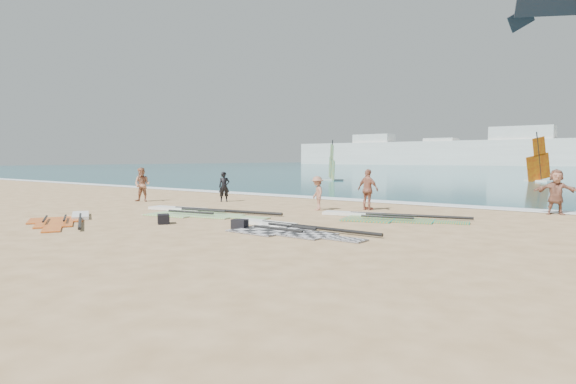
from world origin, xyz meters
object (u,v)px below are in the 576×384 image
Objects in this scene: gear_bag_far at (163,219)px; beachgoer_right at (556,192)px; person_wetsuit at (224,187)px; beachgoer_mid at (317,193)px; gear_bag_near at (240,224)px; rig_grey at (282,228)px; rig_green at (194,212)px; beachgoer_back at (368,190)px; rig_orange at (379,217)px; beachgoer_left at (142,185)px; rig_red at (67,219)px.

beachgoer_right reaches higher than gear_bag_far.
person_wetsuit reaches higher than beachgoer_mid.
gear_bag_near is 0.30× the size of person_wetsuit.
rig_grey is 0.85× the size of rig_green.
beachgoer_back is at bearing 79.66° from beachgoer_mid.
beachgoer_mid is at bearing 150.38° from rig_orange.
rig_green is 3.68× the size of beachgoer_back.
gear_bag_near is (4.54, -2.13, 0.10)m from rig_green.
beachgoer_left is 9.91m from beachgoer_mid.
rig_red is at bearing -157.65° from beachgoer_right.
rig_red is 2.51× the size of beachgoer_right.
beachgoer_back is (6.99, 9.92, 0.85)m from rig_red.
rig_grey is at bearing 27.98° from gear_bag_near.
beachgoer_left is 19.43m from beachgoer_right.
gear_bag_far is at bearing 76.57° from beachgoer_back.
beachgoer_mid is (9.70, 2.05, -0.15)m from beachgoer_left.
rig_orange is at bearing 13.94° from rig_green.
beachgoer_left reaches higher than beachgoer_mid.
rig_red is at bearing -156.90° from rig_grey.
person_wetsuit is 0.87× the size of beachgoer_back.
person_wetsuit is 4.33m from beachgoer_left.
beachgoer_left is at bearing 152.27° from rig_green.
rig_green is at bearing 154.91° from gear_bag_near.
gear_bag_far is 8.64m from person_wetsuit.
gear_bag_near reaches higher than rig_red.
beachgoer_right reaches higher than gear_bag_near.
beachgoer_back is at bearing 111.75° from rig_orange.
rig_green is 4.22× the size of person_wetsuit.
beachgoer_right reaches higher than rig_green.
rig_grey is 10.46m from person_wetsuit.
beachgoer_mid is at bearing 88.23° from rig_red.
person_wetsuit is at bearing 174.17° from beachgoer_right.
rig_grey is 0.97× the size of rig_orange.
beachgoer_left is (-3.49, -2.56, 0.11)m from person_wetsuit.
rig_green is 1.43× the size of rig_red.
beachgoer_left is at bearing 178.82° from beachgoer_right.
rig_orange is 9.79m from person_wetsuit.
beachgoer_back is (-1.71, 2.35, 0.85)m from rig_orange.
beachgoer_left is at bearing 159.18° from gear_bag_near.
rig_grey is 3.12× the size of beachgoer_back.
rig_grey is 4.70m from rig_orange.
rig_green is (-5.76, 1.48, 0.00)m from rig_grey.
person_wetsuit is (-9.66, 1.45, 0.74)m from rig_orange.
gear_bag_far is 0.30× the size of beachgoer_right.
beachgoer_right is at bearing 59.16° from rig_grey.
rig_grey is 6.99m from beachgoer_back.
rig_green is 1.15× the size of rig_orange.
beachgoer_left is (-12.01, 3.46, 0.85)m from rig_grey.
gear_bag_near is at bearing 50.28° from rig_red.
rig_green is 4.84m from rig_red.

